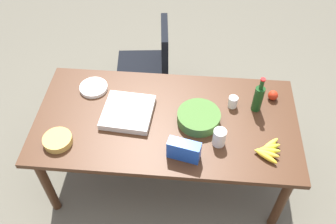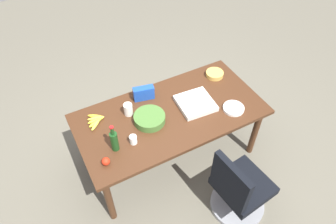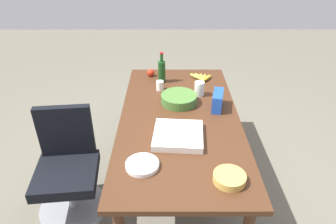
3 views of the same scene
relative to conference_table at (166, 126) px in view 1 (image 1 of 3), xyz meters
The scene contains 13 objects.
ground_plane 0.66m from the conference_table, ahead, with size 10.00×10.00×0.00m, color #625E4F.
conference_table is the anchor object (origin of this frame).
office_chair 1.00m from the conference_table, 106.24° to the left, with size 0.56×0.56×0.90m.
pizza_box 0.31m from the conference_table, behind, with size 0.36×0.36×0.05m, color silver.
banana_bunch 0.76m from the conference_table, 18.86° to the right, with size 0.19×0.24×0.04m.
paper_cup 0.53m from the conference_table, 19.44° to the left, with size 0.07×0.07×0.09m, color white.
mayo_jar 0.45m from the conference_table, 26.57° to the right, with size 0.09×0.09×0.13m, color white.
apple_red 0.85m from the conference_table, 18.97° to the left, with size 0.08×0.08×0.08m, color red.
chip_bowl 0.79m from the conference_table, 159.17° to the right, with size 0.20×0.20×0.05m, color gold.
paper_plate_stack 0.66m from the conference_table, 156.33° to the left, with size 0.22×0.22×0.03m, color white.
salad_bowl 0.26m from the conference_table, ahead, with size 0.32×0.32×0.08m, color #436D2E.
wine_bottle 0.71m from the conference_table, 13.35° to the left, with size 0.08×0.08×0.31m.
chip_bag_blue 0.39m from the conference_table, 65.83° to the right, with size 0.22×0.08×0.15m, color #1C47AC.
Camera 1 is at (0.16, -1.74, 2.79)m, focal length 39.00 mm.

